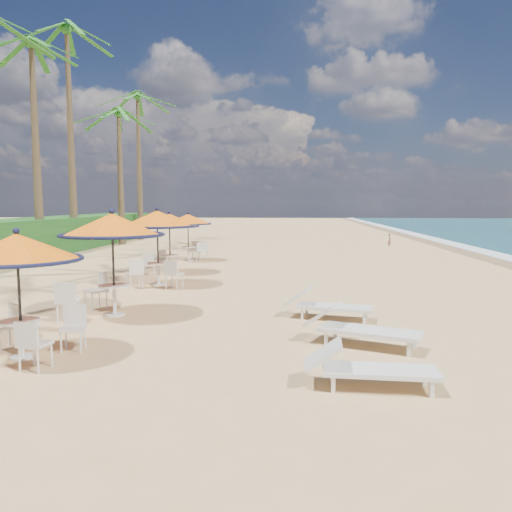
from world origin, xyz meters
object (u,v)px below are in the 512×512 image
Objects in this scene: lounger_mid at (358,327)px; lounger_far at (325,304)px; station_1 at (109,234)px; lounger_near at (366,367)px; station_4 at (189,225)px; station_2 at (157,226)px; station_3 at (168,226)px; station_0 at (20,263)px.

lounger_mid is 1.07× the size of lounger_far.
station_1 is 1.14× the size of lounger_mid.
lounger_mid reaches higher than lounger_near.
station_4 reaches higher than lounger_near.
station_4 is 14.34m from lounger_mid.
station_1 reaches higher than lounger_mid.
lounger_near is 2.08m from lounger_mid.
lounger_mid is (5.31, -6.22, -1.51)m from station_2.
station_3 reaches higher than lounger_mid.
station_3 is (-0.39, 6.97, -0.13)m from station_1.
station_0 reaches higher than lounger_near.
station_4 reaches higher than lounger_far.
station_1 is at bearing -165.99° from lounger_far.
station_2 is at bearing 124.97° from lounger_near.
station_3 is 1.23× the size of lounger_near.
lounger_near is at bearing -69.90° from station_4.
station_4 is 1.09× the size of lounger_far.
lounger_mid is (5.67, -9.03, -1.38)m from station_3.
station_2 is 6.57m from lounger_far.
station_1 is at bearing 144.18° from lounger_near.
lounger_mid is (5.28, -2.06, -1.51)m from station_1.
station_4 is 12.26m from lounger_far.
lounger_mid is at bearing -49.51° from station_2.
station_3 reaches higher than lounger_near.
station_2 is 2.84m from station_3.
station_3 is 10.75m from lounger_mid.
station_1 reaches higher than station_0.
station_0 reaches higher than lounger_mid.
station_2 is 1.07× the size of station_3.
lounger_near is 4.18m from lounger_far.
lounger_near is at bearing -63.65° from station_3.
station_1 is 1.22× the size of lounger_far.
station_2 is at bearing -86.67° from station_4.
lounger_mid is at bearing -57.90° from station_3.
station_1 reaches higher than lounger_far.
station_0 is 5.67m from lounger_near.
station_3 reaches higher than station_4.
station_2 is 1.22× the size of lounger_far.
station_1 is 4.16m from station_2.
station_4 is at bearing 92.24° from station_1.
station_4 is 1.17× the size of lounger_near.
lounger_far is at bearing 96.88° from lounger_near.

